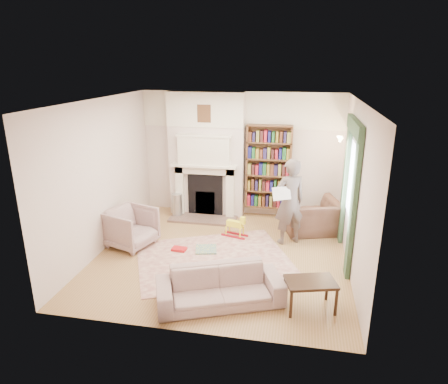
% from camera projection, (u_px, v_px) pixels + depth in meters
% --- Properties ---
extents(floor, '(4.50, 4.50, 0.00)m').
position_uv_depth(floor, '(221.00, 255.00, 7.38)').
color(floor, olive).
rests_on(floor, ground).
extents(ceiling, '(4.50, 4.50, 0.00)m').
position_uv_depth(ceiling, '(221.00, 101.00, 6.51)').
color(ceiling, white).
rests_on(ceiling, wall_back).
extents(wall_back, '(4.50, 0.00, 4.50)m').
position_uv_depth(wall_back, '(241.00, 155.00, 9.05)').
color(wall_back, beige).
rests_on(wall_back, floor).
extents(wall_front, '(4.50, 0.00, 4.50)m').
position_uv_depth(wall_front, '(185.00, 235.00, 4.85)').
color(wall_front, beige).
rests_on(wall_front, floor).
extents(wall_left, '(0.00, 4.50, 4.50)m').
position_uv_depth(wall_left, '(102.00, 176.00, 7.35)').
color(wall_left, beige).
rests_on(wall_left, floor).
extents(wall_right, '(0.00, 4.50, 4.50)m').
position_uv_depth(wall_right, '(356.00, 190.00, 6.54)').
color(wall_right, beige).
rests_on(wall_right, floor).
extents(fireplace, '(1.70, 0.58, 2.80)m').
position_uv_depth(fireplace, '(206.00, 156.00, 9.00)').
color(fireplace, beige).
rests_on(fireplace, floor).
extents(bookcase, '(1.00, 0.24, 1.85)m').
position_uv_depth(bookcase, '(269.00, 167.00, 8.88)').
color(bookcase, brown).
rests_on(bookcase, floor).
extents(window, '(0.02, 0.90, 1.30)m').
position_uv_depth(window, '(352.00, 181.00, 6.90)').
color(window, silver).
rests_on(window, wall_right).
extents(curtain_left, '(0.07, 0.32, 2.40)m').
position_uv_depth(curtain_left, '(353.00, 208.00, 6.34)').
color(curtain_left, '#2B4029').
rests_on(curtain_left, floor).
extents(curtain_right, '(0.07, 0.32, 2.40)m').
position_uv_depth(curtain_right, '(345.00, 183.00, 7.64)').
color(curtain_right, '#2B4029').
rests_on(curtain_right, floor).
extents(pelmet, '(0.09, 1.70, 0.24)m').
position_uv_depth(pelmet, '(355.00, 127.00, 6.62)').
color(pelmet, '#2B4029').
rests_on(pelmet, wall_right).
extents(wall_sconce, '(0.20, 0.24, 0.24)m').
position_uv_depth(wall_sconce, '(337.00, 142.00, 7.83)').
color(wall_sconce, gold).
rests_on(wall_sconce, wall_right).
extents(rug, '(3.27, 2.97, 0.01)m').
position_uv_depth(rug, '(213.00, 259.00, 7.23)').
color(rug, beige).
rests_on(rug, floor).
extents(armchair_reading, '(1.31, 1.21, 0.70)m').
position_uv_depth(armchair_reading, '(311.00, 216.00, 8.28)').
color(armchair_reading, '#442C24').
rests_on(armchair_reading, floor).
extents(armchair_left, '(1.04, 1.03, 0.75)m').
position_uv_depth(armchair_left, '(131.00, 228.00, 7.66)').
color(armchair_left, '#B7A997').
rests_on(armchair_left, floor).
extents(sofa, '(1.98, 1.35, 0.54)m').
position_uv_depth(sofa, '(220.00, 287.00, 5.84)').
color(sofa, '#BCAD9B').
rests_on(sofa, floor).
extents(man_reading, '(0.74, 0.66, 1.70)m').
position_uv_depth(man_reading, '(290.00, 202.00, 7.65)').
color(man_reading, '#5B4D48').
rests_on(man_reading, floor).
extents(newspaper, '(0.36, 0.27, 0.24)m').
position_uv_depth(newspaper, '(282.00, 193.00, 7.42)').
color(newspaper, white).
rests_on(newspaper, man_reading).
extents(coffee_table, '(0.80, 0.62, 0.45)m').
position_uv_depth(coffee_table, '(310.00, 295.00, 5.73)').
color(coffee_table, black).
rests_on(coffee_table, floor).
extents(paraffin_heater, '(0.28, 0.28, 0.55)m').
position_uv_depth(paraffin_heater, '(177.00, 205.00, 9.15)').
color(paraffin_heater, '#B1B4BA').
rests_on(paraffin_heater, floor).
extents(rocking_horse, '(0.56, 0.34, 0.46)m').
position_uv_depth(rocking_horse, '(235.00, 226.00, 8.09)').
color(rocking_horse, yellow).
rests_on(rocking_horse, rug).
extents(board_game, '(0.47, 0.47, 0.03)m').
position_uv_depth(board_game, '(206.00, 249.00, 7.55)').
color(board_game, gold).
rests_on(board_game, rug).
extents(game_box_lid, '(0.28, 0.20, 0.04)m').
position_uv_depth(game_box_lid, '(179.00, 249.00, 7.54)').
color(game_box_lid, red).
rests_on(game_box_lid, rug).
extents(comic_annuals, '(0.82, 0.45, 0.02)m').
position_uv_depth(comic_annuals, '(232.00, 268.00, 6.90)').
color(comic_annuals, red).
rests_on(comic_annuals, rug).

